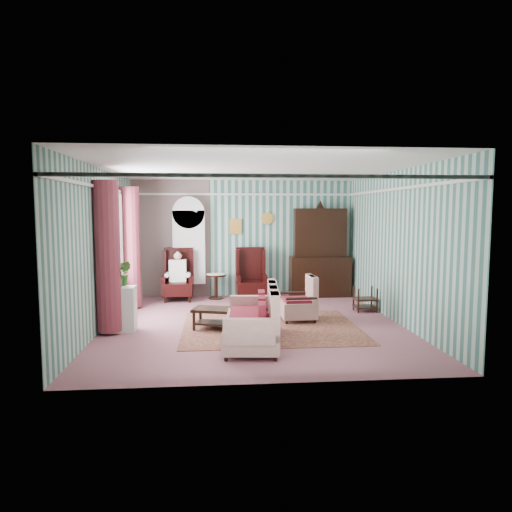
{
  "coord_description": "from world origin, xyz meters",
  "views": [
    {
      "loc": [
        -0.68,
        -8.43,
        2.13
      ],
      "look_at": [
        0.11,
        0.6,
        1.24
      ],
      "focal_mm": 32.0,
      "sensor_mm": 36.0,
      "label": 1
    }
  ],
  "objects": [
    {
      "name": "floor",
      "position": [
        0.0,
        0.0,
        0.0
      ],
      "size": [
        6.0,
        6.0,
        0.0
      ],
      "primitive_type": "plane",
      "color": "#8B515A",
      "rests_on": "ground"
    },
    {
      "name": "wingback_left",
      "position": [
        -1.6,
        2.45,
        0.62
      ],
      "size": [
        0.76,
        0.8,
        1.25
      ],
      "primitive_type": "cube",
      "color": "black",
      "rests_on": "floor"
    },
    {
      "name": "dresser_hutch",
      "position": [
        1.9,
        2.72,
        1.18
      ],
      "size": [
        1.5,
        0.56,
        2.36
      ],
      "primitive_type": "cube",
      "color": "black",
      "rests_on": "floor"
    },
    {
      "name": "nest_table",
      "position": [
        2.47,
        0.9,
        0.27
      ],
      "size": [
        0.45,
        0.38,
        0.54
      ],
      "primitive_type": "cube",
      "color": "black",
      "rests_on": "floor"
    },
    {
      "name": "potted_plant_c",
      "position": [
        -2.44,
        -0.22,
        0.99
      ],
      "size": [
        0.27,
        0.27,
        0.39
      ],
      "primitive_type": "imported",
      "rotation": [
        0.0,
        0.0,
        0.31
      ],
      "color": "#174916",
      "rests_on": "plant_stand"
    },
    {
      "name": "room_shell",
      "position": [
        -0.62,
        0.18,
        2.01
      ],
      "size": [
        5.53,
        6.02,
        2.91
      ],
      "color": "#36635A",
      "rests_on": "ground"
    },
    {
      "name": "coffee_table",
      "position": [
        -0.67,
        -0.32,
        0.19
      ],
      "size": [
        0.97,
        0.7,
        0.39
      ],
      "primitive_type": "cube",
      "rotation": [
        0.0,
        0.0,
        -0.27
      ],
      "color": "black",
      "rests_on": "floor"
    },
    {
      "name": "floral_armchair",
      "position": [
        0.89,
        0.2,
        0.55
      ],
      "size": [
        0.89,
        0.76,
        1.09
      ],
      "primitive_type": "cube",
      "rotation": [
        0.0,
        0.0,
        1.6
      ],
      "color": "#BEB893",
      "rests_on": "floor"
    },
    {
      "name": "plant_stand",
      "position": [
        -2.4,
        -0.3,
        0.4
      ],
      "size": [
        0.55,
        0.35,
        0.8
      ],
      "primitive_type": "cube",
      "color": "silver",
      "rests_on": "floor"
    },
    {
      "name": "potted_plant_a",
      "position": [
        -2.43,
        -0.43,
        0.99
      ],
      "size": [
        0.39,
        0.36,
        0.37
      ],
      "primitive_type": "imported",
      "rotation": [
        0.0,
        0.0,
        0.22
      ],
      "color": "#1B4816",
      "rests_on": "plant_stand"
    },
    {
      "name": "seated_woman",
      "position": [
        -1.6,
        2.45,
        0.59
      ],
      "size": [
        0.44,
        0.4,
        1.18
      ],
      "primitive_type": null,
      "color": "white",
      "rests_on": "floor"
    },
    {
      "name": "potted_plant_b",
      "position": [
        -2.34,
        -0.16,
        1.02
      ],
      "size": [
        0.25,
        0.2,
        0.44
      ],
      "primitive_type": "imported",
      "rotation": [
        0.0,
        0.0,
        -0.02
      ],
      "color": "#1A5119",
      "rests_on": "plant_stand"
    },
    {
      "name": "wingback_right",
      "position": [
        0.15,
        2.45,
        0.62
      ],
      "size": [
        0.76,
        0.8,
        1.25
      ],
      "primitive_type": "cube",
      "color": "black",
      "rests_on": "floor"
    },
    {
      "name": "rug",
      "position": [
        0.3,
        -0.3,
        0.01
      ],
      "size": [
        3.2,
        2.6,
        0.01
      ],
      "primitive_type": "cube",
      "color": "#4E1A1B",
      "rests_on": "floor"
    },
    {
      "name": "round_side_table",
      "position": [
        -0.7,
        2.6,
        0.3
      ],
      "size": [
        0.5,
        0.5,
        0.6
      ],
      "primitive_type": "cylinder",
      "color": "black",
      "rests_on": "floor"
    },
    {
      "name": "bookcase",
      "position": [
        -1.35,
        2.84,
        1.12
      ],
      "size": [
        0.8,
        0.28,
        2.24
      ],
      "primitive_type": "cube",
      "color": "white",
      "rests_on": "floor"
    },
    {
      "name": "sofa",
      "position": [
        -0.14,
        -1.3,
        0.55
      ],
      "size": [
        1.13,
        1.96,
        1.1
      ],
      "primitive_type": "cube",
      "rotation": [
        0.0,
        0.0,
        1.48
      ],
      "color": "beige",
      "rests_on": "floor"
    }
  ]
}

